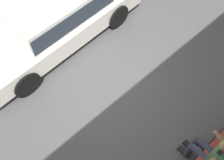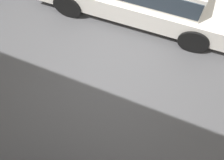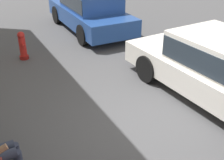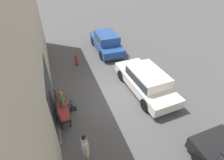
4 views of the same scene
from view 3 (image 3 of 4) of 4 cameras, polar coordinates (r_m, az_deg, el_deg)
ground_plane at (r=5.45m, az=6.65°, el=-8.96°), size 60.00×60.00×0.00m
parked_car_far at (r=10.38m, az=-4.56°, el=14.30°), size 4.45×1.88×1.49m
fire_hydrant at (r=8.36m, az=-17.71°, el=6.60°), size 0.38×0.26×0.81m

